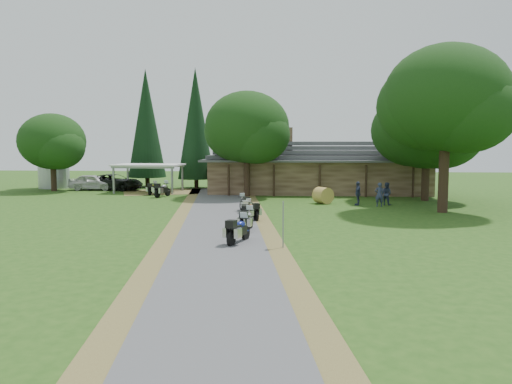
# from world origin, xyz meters

# --- Properties ---
(ground) EXTENTS (120.00, 120.00, 0.00)m
(ground) POSITION_xyz_m (0.00, 0.00, 0.00)
(ground) COLOR #244B15
(ground) RESTS_ON ground
(driveway) EXTENTS (51.95, 51.95, 0.00)m
(driveway) POSITION_xyz_m (-0.50, 4.00, 0.00)
(driveway) COLOR #4E4E50
(driveway) RESTS_ON ground
(lodge) EXTENTS (21.40, 9.40, 4.90)m
(lodge) POSITION_xyz_m (6.00, 24.00, 2.45)
(lodge) COLOR #513B29
(lodge) RESTS_ON ground
(silo) EXTENTS (3.43, 3.43, 6.31)m
(silo) POSITION_xyz_m (-21.31, 26.22, 3.15)
(silo) COLOR gray
(silo) RESTS_ON ground
(carport) EXTENTS (6.39, 4.42, 2.69)m
(carport) POSITION_xyz_m (-10.07, 22.51, 1.34)
(carport) COLOR white
(carport) RESTS_ON ground
(car_white_sedan) EXTENTS (2.57, 6.04, 2.01)m
(car_white_sedan) POSITION_xyz_m (-16.21, 24.11, 1.01)
(car_white_sedan) COLOR silver
(car_white_sedan) RESTS_ON ground
(car_dark_suv) EXTENTS (3.88, 6.66, 2.39)m
(car_dark_suv) POSITION_xyz_m (-14.18, 24.45, 1.20)
(car_dark_suv) COLOR black
(car_dark_suv) RESTS_ON ground
(motorcycle_row_a) EXTENTS (1.25, 2.06, 1.34)m
(motorcycle_row_a) POSITION_xyz_m (1.18, -1.53, 0.67)
(motorcycle_row_a) COLOR navy
(motorcycle_row_a) RESTS_ON ground
(motorcycle_row_b) EXTENTS (0.89, 1.95, 1.29)m
(motorcycle_row_b) POSITION_xyz_m (1.28, 1.72, 0.64)
(motorcycle_row_b) COLOR #939499
(motorcycle_row_b) RESTS_ON ground
(motorcycle_row_c) EXTENTS (0.71, 1.84, 1.23)m
(motorcycle_row_c) POSITION_xyz_m (0.91, 4.50, 0.62)
(motorcycle_row_c) COLOR orange
(motorcycle_row_c) RESTS_ON ground
(motorcycle_row_d) EXTENTS (1.32, 1.83, 1.21)m
(motorcycle_row_d) POSITION_xyz_m (1.16, 5.83, 0.60)
(motorcycle_row_d) COLOR #C35D1D
(motorcycle_row_d) RESTS_ON ground
(motorcycle_row_e) EXTENTS (1.16, 1.87, 1.22)m
(motorcycle_row_e) POSITION_xyz_m (0.38, 9.14, 0.61)
(motorcycle_row_e) COLOR black
(motorcycle_row_e) RESTS_ON ground
(motorcycle_carport_a) EXTENTS (0.78, 1.83, 1.21)m
(motorcycle_carport_a) POSITION_xyz_m (-9.06, 20.25, 0.61)
(motorcycle_carport_a) COLOR gold
(motorcycle_carport_a) RESTS_ON ground
(motorcycle_carport_b) EXTENTS (1.29, 2.13, 1.38)m
(motorcycle_carport_b) POSITION_xyz_m (-7.66, 18.36, 0.69)
(motorcycle_carport_b) COLOR gray
(motorcycle_carport_b) RESTS_ON ground
(person_a) EXTENTS (0.62, 0.46, 2.07)m
(person_a) POSITION_xyz_m (10.02, 12.91, 1.04)
(person_a) COLOR #2F3855
(person_a) RESTS_ON ground
(person_b) EXTENTS (0.70, 0.67, 2.01)m
(person_b) POSITION_xyz_m (10.71, 13.85, 1.00)
(person_b) COLOR #2F3855
(person_b) RESTS_ON ground
(person_c) EXTENTS (0.57, 0.69, 2.10)m
(person_c) POSITION_xyz_m (8.55, 13.55, 1.05)
(person_c) COLOR #2F3855
(person_c) RESTS_ON ground
(hay_bale) EXTENTS (1.69, 1.66, 1.27)m
(hay_bale) POSITION_xyz_m (6.00, 14.40, 0.63)
(hay_bale) COLOR #A6873D
(hay_bale) RESTS_ON ground
(sign_post) EXTENTS (0.37, 0.06, 2.08)m
(sign_post) POSITION_xyz_m (3.25, -2.46, 1.04)
(sign_post) COLOR gray
(sign_post) RESTS_ON ground
(oak_lodge_left) EXTENTS (7.33, 7.33, 9.78)m
(oak_lodge_left) POSITION_xyz_m (-0.34, 19.28, 4.89)
(oak_lodge_left) COLOR black
(oak_lodge_left) RESTS_ON ground
(oak_lodge_right) EXTENTS (8.26, 8.26, 9.85)m
(oak_lodge_right) POSITION_xyz_m (14.41, 17.15, 4.92)
(oak_lodge_right) COLOR black
(oak_lodge_right) RESTS_ON ground
(oak_driveway) EXTENTS (8.30, 8.30, 12.32)m
(oak_driveway) POSITION_xyz_m (13.73, 10.00, 6.16)
(oak_driveway) COLOR black
(oak_driveway) RESTS_ON ground
(oak_silo) EXTENTS (6.40, 6.40, 7.83)m
(oak_silo) POSITION_xyz_m (-19.79, 23.07, 3.92)
(oak_silo) COLOR black
(oak_silo) RESTS_ON ground
(cedar_near) EXTENTS (3.79, 3.79, 12.44)m
(cedar_near) POSITION_xyz_m (-6.39, 27.12, 6.22)
(cedar_near) COLOR black
(cedar_near) RESTS_ON ground
(cedar_far) EXTENTS (4.02, 4.02, 12.56)m
(cedar_far) POSITION_xyz_m (-11.98, 28.41, 6.28)
(cedar_far) COLOR black
(cedar_far) RESTS_ON ground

